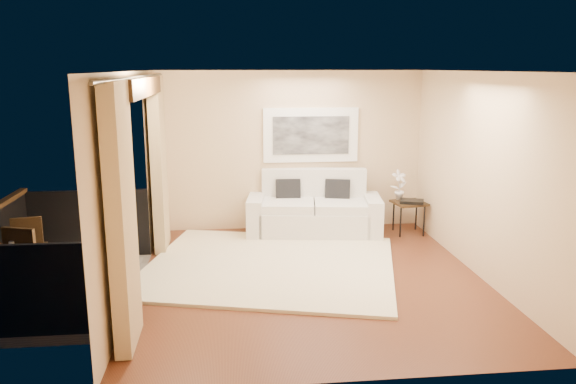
{
  "coord_description": "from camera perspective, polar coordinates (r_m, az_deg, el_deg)",
  "views": [
    {
      "loc": [
        -1.07,
        -6.94,
        2.75
      ],
      "look_at": [
        -0.25,
        0.63,
        1.05
      ],
      "focal_mm": 35.0,
      "sensor_mm": 36.0,
      "label": 1
    }
  ],
  "objects": [
    {
      "name": "side_table",
      "position": [
        9.61,
        12.21,
        -1.33
      ],
      "size": [
        0.58,
        0.58,
        0.55
      ],
      "rotation": [
        0.0,
        0.0,
        0.19
      ],
      "color": "#322010",
      "rests_on": "floor"
    },
    {
      "name": "artwork",
      "position": [
        9.58,
        2.34,
        5.79
      ],
      "size": [
        1.62,
        0.07,
        0.92
      ],
      "color": "white",
      "rests_on": "room_shell"
    },
    {
      "name": "glass_a",
      "position": [
        7.23,
        -26.25,
        -4.98
      ],
      "size": [
        0.06,
        0.06,
        0.12
      ],
      "primitive_type": "cylinder",
      "color": "silver",
      "rests_on": "bistro_table"
    },
    {
      "name": "bistro_table",
      "position": [
        7.36,
        -26.94,
        -5.94
      ],
      "size": [
        0.65,
        0.65,
        0.67
      ],
      "rotation": [
        0.0,
        0.0,
        -0.15
      ],
      "color": "#322010",
      "rests_on": "balcony"
    },
    {
      "name": "balcony",
      "position": [
        7.73,
        -22.8,
        -7.88
      ],
      "size": [
        1.81,
        2.6,
        1.17
      ],
      "color": "#605B56",
      "rests_on": "ground"
    },
    {
      "name": "balcony_chair_far",
      "position": [
        8.11,
        -24.8,
        -4.75
      ],
      "size": [
        0.43,
        0.44,
        0.87
      ],
      "rotation": [
        0.0,
        0.0,
        3.31
      ],
      "color": "#322010",
      "rests_on": "balcony"
    },
    {
      "name": "floor",
      "position": [
        7.54,
        2.44,
        -8.82
      ],
      "size": [
        5.0,
        5.0,
        0.0
      ],
      "primitive_type": "plane",
      "color": "#5E2F1B",
      "rests_on": "ground"
    },
    {
      "name": "balcony_chair_near",
      "position": [
        7.21,
        -25.89,
        -6.53
      ],
      "size": [
        0.51,
        0.52,
        0.94
      ],
      "rotation": [
        0.0,
        0.0,
        -0.31
      ],
      "color": "#322010",
      "rests_on": "balcony"
    },
    {
      "name": "orchid",
      "position": [
        9.67,
        11.23,
        0.71
      ],
      "size": [
        0.31,
        0.25,
        0.51
      ],
      "primitive_type": "imported",
      "rotation": [
        0.0,
        0.0,
        0.25
      ],
      "color": "white",
      "rests_on": "side_table"
    },
    {
      "name": "candle",
      "position": [
        7.43,
        -26.13,
        -4.72
      ],
      "size": [
        0.06,
        0.06,
        0.07
      ],
      "primitive_type": "cylinder",
      "color": "red",
      "rests_on": "bistro_table"
    },
    {
      "name": "glass_b",
      "position": [
        7.29,
        -25.54,
        -4.77
      ],
      "size": [
        0.06,
        0.06,
        0.12
      ],
      "primitive_type": "cylinder",
      "color": "white",
      "rests_on": "bistro_table"
    },
    {
      "name": "sofa",
      "position": [
        9.45,
        2.65,
        -1.99
      ],
      "size": [
        2.3,
        1.22,
        1.06
      ],
      "rotation": [
        0.0,
        0.0,
        -0.13
      ],
      "color": "silver",
      "rests_on": "floor"
    },
    {
      "name": "rug",
      "position": [
        7.96,
        -1.82,
        -7.48
      ],
      "size": [
        4.04,
        3.72,
        0.04
      ],
      "primitive_type": "cube",
      "rotation": [
        0.0,
        0.0,
        -0.25
      ],
      "color": "#F2E7C3",
      "rests_on": "floor"
    },
    {
      "name": "room_shell",
      "position": [
        7.03,
        -15.09,
        10.27
      ],
      "size": [
        5.0,
        6.4,
        5.0
      ],
      "color": "white",
      "rests_on": "ground"
    },
    {
      "name": "curtains",
      "position": [
        7.16,
        -14.39,
        0.78
      ],
      "size": [
        0.16,
        4.8,
        2.64
      ],
      "color": "tan",
      "rests_on": "ground"
    },
    {
      "name": "tray",
      "position": [
        9.53,
        12.47,
        -0.94
      ],
      "size": [
        0.45,
        0.4,
        0.05
      ],
      "primitive_type": "cube",
      "rotation": [
        0.0,
        0.0,
        -0.36
      ],
      "color": "black",
      "rests_on": "side_table"
    }
  ]
}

